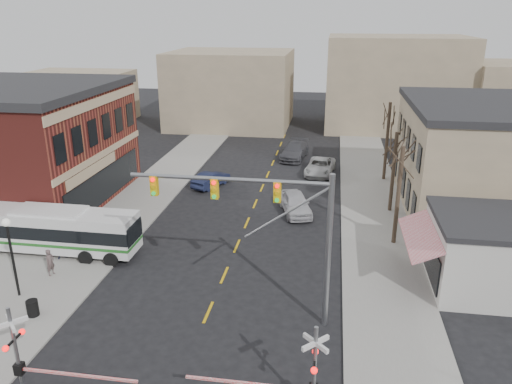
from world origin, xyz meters
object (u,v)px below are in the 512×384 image
pedestrian_near (50,262)px  pedestrian_far (63,247)px  street_lamp (10,242)px  transit_bus (52,229)px  traffic_signal_mast (273,217)px  car_b (211,179)px  car_d (294,151)px  rr_crossing_west (26,352)px  rr_crossing_east (303,371)px  car_c (320,167)px  trash_bin (33,308)px  car_a (296,203)px

pedestrian_near → pedestrian_far: pedestrian_near is taller
street_lamp → pedestrian_near: bearing=76.4°
transit_bus → traffic_signal_mast: (15.02, -5.35, 4.07)m
car_b → pedestrian_near: bearing=95.7°
car_d → pedestrian_near: size_ratio=3.50×
transit_bus → rr_crossing_west: 13.35m
traffic_signal_mast → rr_crossing_east: 7.42m
car_d → pedestrian_near: bearing=-106.1°
traffic_signal_mast → street_lamp: size_ratio=2.13×
rr_crossing_west → pedestrian_far: size_ratio=3.50×
car_c → car_d: size_ratio=0.94×
transit_bus → traffic_signal_mast: size_ratio=1.16×
trash_bin → rr_crossing_east: bearing=-17.2°
car_c → pedestrian_far: bearing=-120.4°
rr_crossing_east → car_c: size_ratio=1.03×
pedestrian_near → rr_crossing_east: bearing=-104.6°
transit_bus → trash_bin: size_ratio=13.12×
pedestrian_near → pedestrian_far: bearing=24.3°
traffic_signal_mast → rr_crossing_east: size_ratio=1.75×
rr_crossing_west → car_d: size_ratio=0.97×
rr_crossing_east → car_d: (-3.25, 36.30, -1.13)m
car_a → trash_bin: bearing=-143.2°
traffic_signal_mast → car_a: 15.41m
street_lamp → trash_bin: street_lamp is taller
transit_bus → street_lamp: 5.70m
trash_bin → car_c: 30.08m
rr_crossing_east → pedestrian_near: rr_crossing_east is taller
street_lamp → car_c: size_ratio=0.85×
rr_crossing_west → trash_bin: (-3.00, 4.97, -1.42)m
transit_bus → car_b: size_ratio=2.70×
trash_bin → pedestrian_near: bearing=108.0°
transit_bus → car_a: (15.08, 9.26, -0.83)m
street_lamp → pedestrian_near: size_ratio=2.80×
street_lamp → car_c: (15.73, 25.02, -2.63)m
trash_bin → car_a: bearing=53.1°
transit_bus → street_lamp: street_lamp is taller
rr_crossing_east → trash_bin: rr_crossing_east is taller
traffic_signal_mast → pedestrian_far: bearing=162.1°
car_c → car_d: bearing=126.1°
traffic_signal_mast → pedestrian_near: bearing=170.0°
trash_bin → car_a: car_a is taller
rr_crossing_west → car_a: (9.27, 21.28, -1.14)m
pedestrian_far → transit_bus: bearing=104.0°
rr_crossing_west → car_c: rr_crossing_west is taller
transit_bus → pedestrian_near: transit_bus is taller
trash_bin → pedestrian_far: size_ratio=0.54×
car_b → trash_bin: bearing=102.2°
pedestrian_near → car_b: bearing=-3.5°
car_c → car_a: bearing=-91.8°
traffic_signal_mast → rr_crossing_west: (-9.20, -6.67, -3.76)m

